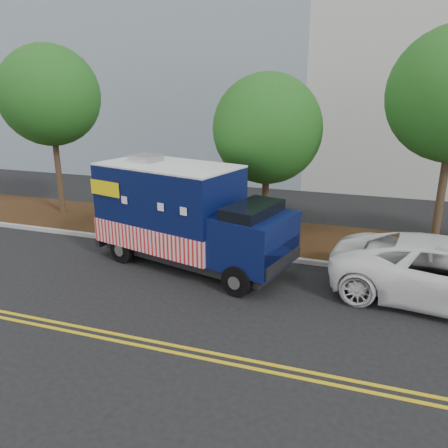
% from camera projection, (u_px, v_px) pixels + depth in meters
% --- Properties ---
extents(ground, '(120.00, 120.00, 0.00)m').
position_uv_depth(ground, '(184.00, 265.00, 14.52)').
color(ground, black).
rests_on(ground, ground).
extents(curb, '(120.00, 0.18, 0.15)m').
position_uv_depth(curb, '(199.00, 248.00, 15.76)').
color(curb, '#9E9E99').
rests_on(curb, ground).
extents(mulch_strip, '(120.00, 4.00, 0.15)m').
position_uv_depth(mulch_strip, '(218.00, 231.00, 17.66)').
color(mulch_strip, black).
rests_on(mulch_strip, ground).
extents(centerline_near, '(120.00, 0.10, 0.01)m').
position_uv_depth(centerline_near, '(110.00, 333.00, 10.49)').
color(centerline_near, gold).
rests_on(centerline_near, ground).
extents(centerline_far, '(120.00, 0.10, 0.01)m').
position_uv_depth(centerline_far, '(104.00, 338.00, 10.27)').
color(centerline_far, gold).
rests_on(centerline_far, ground).
extents(tree_a, '(4.24, 4.24, 7.41)m').
position_uv_depth(tree_a, '(50.00, 96.00, 18.60)').
color(tree_a, '#38281C').
rests_on(tree_a, ground).
extents(tree_b, '(4.02, 4.02, 6.19)m').
position_uv_depth(tree_b, '(267.00, 129.00, 15.93)').
color(tree_b, '#38281C').
rests_on(tree_b, ground).
extents(sign_post, '(0.06, 0.06, 2.40)m').
position_uv_depth(sign_post, '(123.00, 209.00, 16.63)').
color(sign_post, '#473828').
rests_on(sign_post, ground).
extents(food_truck, '(7.02, 4.02, 3.50)m').
position_uv_depth(food_truck, '(184.00, 217.00, 14.22)').
color(food_truck, black).
rests_on(food_truck, ground).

